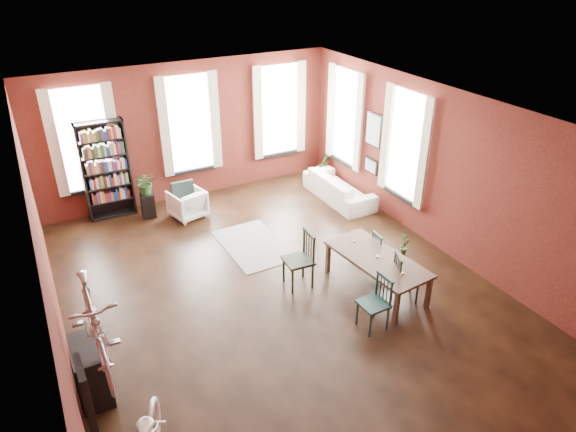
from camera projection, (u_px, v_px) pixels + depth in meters
room at (274, 164)px, 8.68m from camera, size 9.00×9.04×3.22m
dining_table at (376, 273)px, 9.00m from camera, size 1.06×2.00×0.65m
dining_chair_a at (373, 304)px, 8.03m from camera, size 0.43×0.43×0.92m
dining_chair_b at (298, 260)px, 9.02m from camera, size 0.51×0.51×1.04m
dining_chair_c at (406, 277)px, 8.70m from camera, size 0.53×0.53×0.88m
dining_chair_d at (383, 251)px, 9.52m from camera, size 0.41×0.41×0.79m
bookshelf at (106, 170)px, 11.10m from camera, size 1.00×0.32×2.20m
white_armchair at (187, 202)px, 11.40m from camera, size 0.82×0.79×0.71m
cream_sofa at (339, 184)px, 12.16m from camera, size 0.61×2.08×0.81m
striped_rug at (253, 245)px, 10.46m from camera, size 1.18×1.85×0.01m
bike_wall_rack at (90, 408)px, 5.98m from camera, size 0.16×0.60×1.30m
console_table at (91, 370)px, 6.85m from camera, size 0.40×0.80×0.80m
plant_stand at (148, 205)px, 11.44m from camera, size 0.30×0.30×0.56m
plant_by_sofa at (324, 171)px, 13.50m from camera, size 0.43×0.71×0.31m
plant_small at (403, 250)px, 10.14m from camera, size 0.41×0.50×0.16m
bicycle_floor at (141, 431)px, 5.22m from camera, size 0.94×1.12×1.81m
bicycle_hung at (89, 300)px, 5.39m from camera, size 0.47×1.00×1.66m
plant_on_stand at (146, 185)px, 11.24m from camera, size 0.55×0.59×0.41m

